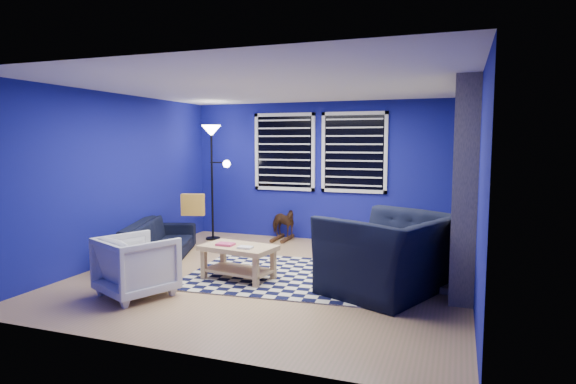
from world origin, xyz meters
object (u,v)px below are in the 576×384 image
(armchair_bent, at_px, (137,266))
(tv, at_px, (469,167))
(cabinet, at_px, (403,239))
(armchair_big, at_px, (389,254))
(floor_lamp, at_px, (213,146))
(rocking_horse, at_px, (283,222))
(coffee_table, at_px, (238,255))
(sofa, at_px, (159,241))

(armchair_bent, bearing_deg, tv, -112.74)
(tv, bearing_deg, cabinet, -173.20)
(armchair_big, height_order, cabinet, armchair_big)
(armchair_bent, bearing_deg, floor_lamp, -52.58)
(tv, distance_m, rocking_horse, 3.33)
(floor_lamp, bearing_deg, armchair_big, -31.04)
(tv, bearing_deg, armchair_big, -111.49)
(floor_lamp, bearing_deg, rocking_horse, 17.09)
(rocking_horse, height_order, floor_lamp, floor_lamp)
(armchair_big, xyz_separation_m, coffee_table, (-1.92, -0.11, -0.14))
(armchair_big, relative_size, floor_lamp, 0.69)
(tv, xyz_separation_m, armchair_bent, (-3.63, -3.33, -1.05))
(rocking_horse, bearing_deg, cabinet, -74.55)
(sofa, relative_size, coffee_table, 1.94)
(coffee_table, height_order, floor_lamp, floor_lamp)
(armchair_big, relative_size, coffee_table, 1.41)
(armchair_big, distance_m, floor_lamp, 4.23)
(sofa, xyz_separation_m, floor_lamp, (0.06, 1.62, 1.42))
(armchair_big, distance_m, cabinet, 2.14)
(sofa, bearing_deg, tv, -88.39)
(cabinet, xyz_separation_m, floor_lamp, (-3.40, -0.04, 1.47))
(coffee_table, bearing_deg, floor_lamp, 125.18)
(tv, height_order, coffee_table, tv)
(armchair_big, xyz_separation_m, rocking_horse, (-2.26, 2.46, -0.14))
(tv, distance_m, cabinet, 1.51)
(floor_lamp, bearing_deg, sofa, -92.11)
(coffee_table, xyz_separation_m, floor_lamp, (-1.55, 2.19, 1.38))
(tv, xyz_separation_m, sofa, (-4.41, -1.78, -1.11))
(armchair_bent, distance_m, coffee_table, 1.29)
(rocking_horse, distance_m, coffee_table, 2.59)
(coffee_table, relative_size, cabinet, 1.69)
(tv, height_order, armchair_bent, tv)
(rocking_horse, distance_m, floor_lamp, 1.87)
(armchair_bent, height_order, floor_lamp, floor_lamp)
(sofa, distance_m, armchair_big, 3.56)
(coffee_table, bearing_deg, armchair_bent, -130.29)
(tv, height_order, cabinet, tv)
(armchair_big, height_order, coffee_table, armchair_big)
(cabinet, bearing_deg, floor_lamp, -163.34)
(rocking_horse, bearing_deg, sofa, 171.50)
(coffee_table, relative_size, floor_lamp, 0.49)
(sofa, bearing_deg, rocking_horse, -52.81)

